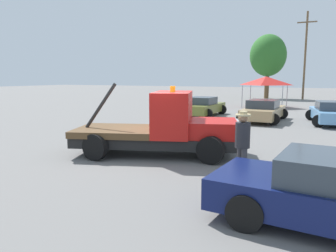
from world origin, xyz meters
name	(u,v)px	position (x,y,z in m)	size (l,w,h in m)	color
ground_plane	(155,154)	(0.00, 0.00, 0.00)	(160.00, 160.00, 0.00)	slate
tow_truck	(165,128)	(0.33, 0.11, 0.94)	(6.07, 3.85, 2.51)	black
person_near_truck	(243,139)	(3.40, -1.44, 1.08)	(0.40, 0.40, 1.83)	#38383D
parked_car_olive	(203,107)	(-2.50, 11.73, 0.65)	(2.46, 4.60, 1.34)	olive
parked_car_tan	(263,111)	(1.82, 10.74, 0.65)	(2.55, 4.88, 1.34)	tan
parked_car_skyblue	(331,113)	(5.55, 11.12, 0.65)	(2.84, 4.74, 1.34)	#669ED1
canopy_tent_red	(266,81)	(0.20, 20.78, 2.37)	(3.47, 3.47, 2.77)	#9E9EA3
tree_left	(268,56)	(-1.78, 33.34, 5.38)	(4.49, 4.49, 8.02)	brown
utility_pole	(305,54)	(2.56, 33.33, 5.47)	(2.20, 0.24, 10.41)	brown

